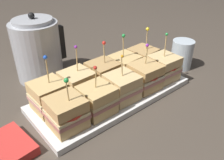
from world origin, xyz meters
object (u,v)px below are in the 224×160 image
at_px(sandwich_back_center, 103,75).
at_px(drinking_glass, 182,54).
at_px(sandwich_back_left, 77,85).
at_px(napkin_stack, 2,151).
at_px(sandwich_back_far_right, 143,59).
at_px(serving_platter, 112,94).
at_px(sandwich_front_left, 97,100).
at_px(sandwich_back_far_left, 49,96).
at_px(kettle_steel, 38,50).
at_px(sandwich_front_center, 122,87).
at_px(sandwich_front_right, 145,77).
at_px(sandwich_front_far_left, 67,113).
at_px(sandwich_front_far_right, 164,68).
at_px(sandwich_back_right, 125,66).

relative_size(sandwich_back_center, drinking_glass, 1.41).
bearing_deg(sandwich_back_left, napkin_stack, -165.56).
distance_m(sandwich_back_center, sandwich_back_far_right, 0.18).
height_order(serving_platter, sandwich_front_left, sandwich_front_left).
distance_m(sandwich_back_far_left, kettle_steel, 0.22).
bearing_deg(sandwich_back_far_left, sandwich_front_left, -45.81).
xyz_separation_m(sandwich_back_far_right, drinking_glass, (0.14, -0.06, -0.00)).
bearing_deg(drinking_glass, kettle_steel, 148.11).
relative_size(serving_platter, sandwich_front_center, 3.53).
bearing_deg(sandwich_front_right, napkin_stack, 175.95).
xyz_separation_m(sandwich_front_far_left, sandwich_back_far_left, (-0.00, 0.09, -0.00)).
height_order(sandwich_front_far_left, drinking_glass, sandwich_front_far_left).
xyz_separation_m(sandwich_front_far_right, sandwich_back_left, (-0.27, 0.09, -0.00)).
height_order(sandwich_front_center, kettle_steel, kettle_steel).
relative_size(sandwich_front_left, drinking_glass, 1.31).
xyz_separation_m(sandwich_front_far_right, sandwich_back_far_right, (-0.00, 0.09, -0.00)).
bearing_deg(sandwich_front_left, sandwich_front_center, 1.88).
bearing_deg(sandwich_front_right, sandwich_front_left, -179.84).
height_order(sandwich_front_far_left, sandwich_back_center, sandwich_back_center).
height_order(sandwich_back_center, kettle_steel, kettle_steel).
bearing_deg(drinking_glass, sandwich_front_center, -175.00).
distance_m(sandwich_back_left, drinking_glass, 0.42).
distance_m(sandwich_front_center, sandwich_back_right, 0.13).
height_order(sandwich_front_left, sandwich_back_center, sandwich_back_center).
relative_size(serving_platter, sandwich_front_left, 3.54).
xyz_separation_m(sandwich_back_far_left, sandwich_back_center, (0.18, -0.00, 0.00)).
bearing_deg(sandwich_front_center, sandwich_back_center, 88.81).
distance_m(sandwich_back_center, napkin_stack, 0.35).
relative_size(drinking_glass, napkin_stack, 0.79).
bearing_deg(sandwich_back_right, sandwich_front_far_left, -161.75).
bearing_deg(sandwich_back_far_right, sandwich_front_far_right, -88.69).
distance_m(sandwich_back_left, kettle_steel, 0.21).
xyz_separation_m(sandwich_back_far_left, kettle_steel, (0.07, 0.21, 0.04)).
bearing_deg(sandwich_back_left, sandwich_back_right, -0.81).
bearing_deg(sandwich_back_far_left, serving_platter, -14.35).
xyz_separation_m(serving_platter, napkin_stack, (-0.34, -0.02, 0.00)).
bearing_deg(sandwich_back_left, sandwich_front_far_left, -134.28).
height_order(sandwich_front_far_left, kettle_steel, kettle_steel).
height_order(serving_platter, sandwich_back_far_right, sandwich_back_far_right).
bearing_deg(sandwich_back_center, sandwich_front_left, -135.29).
bearing_deg(sandwich_front_far_left, sandwich_front_center, 0.60).
height_order(drinking_glass, napkin_stack, drinking_glass).
relative_size(serving_platter, sandwich_back_right, 3.21).
distance_m(sandwich_front_left, sandwich_back_far_left, 0.13).
height_order(sandwich_front_far_left, sandwich_front_right, sandwich_front_right).
distance_m(serving_platter, sandwich_front_center, 0.06).
relative_size(sandwich_back_left, drinking_glass, 1.50).
bearing_deg(napkin_stack, drinking_glass, 0.05).
height_order(sandwich_front_left, sandwich_back_left, sandwich_back_left).
relative_size(sandwich_back_far_left, kettle_steel, 0.70).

